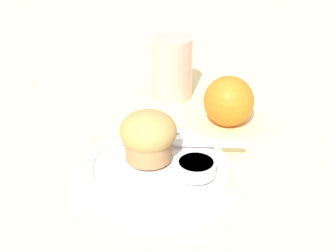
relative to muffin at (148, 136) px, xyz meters
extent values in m
plane|color=beige|center=(0.01, 0.01, -0.06)|extent=(3.00, 3.00, 0.00)
cylinder|color=white|center=(0.02, -0.01, -0.05)|extent=(0.20, 0.20, 0.01)
torus|color=white|center=(0.02, -0.01, -0.04)|extent=(0.20, 0.20, 0.01)
cylinder|color=#9E7047|center=(0.00, 0.00, -0.02)|extent=(0.07, 0.07, 0.04)
ellipsoid|color=#A87F47|center=(0.00, 0.00, 0.01)|extent=(0.08, 0.08, 0.06)
cylinder|color=silver|center=(0.08, -0.02, -0.03)|extent=(0.05, 0.05, 0.02)
cylinder|color=white|center=(0.08, -0.02, -0.02)|extent=(0.05, 0.05, 0.00)
sphere|color=#4C194C|center=(-0.01, 0.04, -0.03)|extent=(0.01, 0.01, 0.01)
sphere|color=#4C194C|center=(0.01, 0.04, -0.03)|extent=(0.01, 0.01, 0.01)
cube|color=#B7B7BC|center=(0.03, 0.05, -0.03)|extent=(0.18, 0.07, 0.00)
sphere|color=orange|center=(0.08, 0.17, -0.01)|extent=(0.09, 0.09, 0.09)
cylinder|color=#E5998C|center=(-0.05, 0.24, 0.00)|extent=(0.07, 0.07, 0.12)
camera|label=1|loc=(0.22, -0.52, 0.33)|focal=50.00mm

